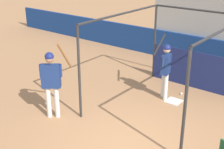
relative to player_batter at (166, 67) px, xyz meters
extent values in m
plane|color=#A8754C|center=(0.65, -2.84, -1.04)|extent=(60.00, 60.00, 0.00)
cube|color=#195B33|center=(-1.82, 4.00, 0.15)|extent=(0.45, 0.40, 0.10)
cube|color=#195B33|center=(-1.82, 4.18, 0.38)|extent=(0.45, 0.06, 0.40)
cube|color=#195B33|center=(-1.27, 4.00, 0.15)|extent=(0.45, 0.40, 0.10)
cube|color=#195B33|center=(-1.27, 4.18, 0.38)|extent=(0.45, 0.06, 0.40)
cube|color=#195B33|center=(-0.72, 4.00, 0.15)|extent=(0.45, 0.40, 0.10)
cube|color=#195B33|center=(-0.72, 4.18, 0.38)|extent=(0.45, 0.06, 0.40)
cube|color=#195B33|center=(-0.17, 4.00, 0.15)|extent=(0.45, 0.40, 0.10)
cube|color=#195B33|center=(-0.17, 4.18, 0.38)|extent=(0.45, 0.06, 0.40)
cube|color=#195B33|center=(-1.82, 4.80, 0.55)|extent=(0.45, 0.40, 0.10)
cube|color=#195B33|center=(-1.82, 4.98, 0.78)|extent=(0.45, 0.06, 0.40)
cube|color=#195B33|center=(-1.27, 4.80, 0.55)|extent=(0.45, 0.40, 0.10)
cube|color=#195B33|center=(-1.27, 4.98, 0.78)|extent=(0.45, 0.06, 0.40)
cube|color=#195B33|center=(-0.72, 4.80, 0.55)|extent=(0.45, 0.40, 0.10)
cube|color=#195B33|center=(-0.72, 4.98, 0.78)|extent=(0.45, 0.06, 0.40)
cube|color=#195B33|center=(-0.17, 4.80, 0.55)|extent=(0.45, 0.40, 0.10)
cube|color=#195B33|center=(-0.17, 4.98, 0.78)|extent=(0.45, 0.06, 0.40)
cube|color=#195B33|center=(-1.82, 5.60, 0.95)|extent=(0.45, 0.40, 0.10)
cube|color=#195B33|center=(-1.27, 5.60, 0.95)|extent=(0.45, 0.40, 0.10)
cube|color=#195B33|center=(-1.27, 5.78, 1.18)|extent=(0.45, 0.06, 0.40)
cube|color=#195B33|center=(-0.72, 5.60, 0.95)|extent=(0.45, 0.40, 0.10)
cube|color=#195B33|center=(-0.72, 5.78, 1.18)|extent=(0.45, 0.06, 0.40)
cylinder|color=#282828|center=(-1.21, -2.44, 0.24)|extent=(0.07, 0.07, 2.57)
cylinder|color=#282828|center=(1.80, -2.44, 0.24)|extent=(0.07, 0.07, 2.57)
cylinder|color=#282828|center=(-1.21, 1.35, 0.24)|extent=(0.07, 0.07, 2.57)
cylinder|color=#282828|center=(-1.21, -0.54, 1.53)|extent=(0.06, 3.79, 0.06)
cylinder|color=#282828|center=(0.30, 1.35, 1.53)|extent=(3.01, 0.06, 0.06)
cube|color=navy|center=(0.30, 1.33, -0.42)|extent=(2.94, 0.03, 1.24)
cube|color=white|center=(0.36, -0.01, -1.03)|extent=(0.44, 0.44, 0.02)
cylinder|color=silver|center=(0.09, -0.08, -0.63)|extent=(0.16, 0.16, 0.83)
cylinder|color=silver|center=(-0.07, 0.07, -0.63)|extent=(0.16, 0.16, 0.83)
cube|color=navy|center=(0.01, -0.01, 0.08)|extent=(0.32, 0.46, 0.59)
sphere|color=tan|center=(0.01, -0.01, 0.54)|extent=(0.21, 0.21, 0.21)
sphere|color=navy|center=(0.01, -0.01, 0.58)|extent=(0.22, 0.22, 0.22)
cylinder|color=navy|center=(0.03, -0.23, 0.21)|extent=(0.09, 0.09, 0.32)
cylinder|color=navy|center=(-0.08, 0.19, 0.21)|extent=(0.09, 0.09, 0.32)
cylinder|color=black|center=(-0.34, 0.16, 0.57)|extent=(0.12, 0.75, 0.55)
sphere|color=black|center=(0.01, 0.19, 0.32)|extent=(0.08, 0.08, 0.08)
cylinder|color=silver|center=(-1.88, -2.98, -0.60)|extent=(0.18, 0.18, 0.89)
cylinder|color=silver|center=(-1.70, -2.84, -0.60)|extent=(0.18, 0.18, 0.89)
cube|color=navy|center=(-1.79, -2.91, 0.17)|extent=(0.53, 0.48, 0.63)
sphere|color=#A37556|center=(-1.79, -2.91, 0.65)|extent=(0.22, 0.22, 0.22)
sphere|color=navy|center=(-1.79, -2.91, 0.70)|extent=(0.23, 0.23, 0.23)
cylinder|color=navy|center=(-2.02, -3.04, 0.31)|extent=(0.10, 0.10, 0.35)
cylinder|color=navy|center=(-1.61, -2.71, 0.31)|extent=(0.10, 0.10, 0.35)
cylinder|color=brown|center=(-1.48, -2.68, 0.74)|extent=(0.19, 0.58, 0.79)
sphere|color=brown|center=(-1.73, -2.74, 0.36)|extent=(0.08, 0.08, 0.08)
sphere|color=white|center=(0.33, 0.56, -1.00)|extent=(0.07, 0.07, 0.07)
camera|label=1|loc=(4.17, -7.84, 3.24)|focal=50.00mm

